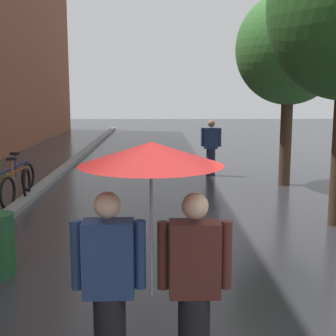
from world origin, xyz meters
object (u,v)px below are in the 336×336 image
street_tree_2 (289,50)px  parked_bicycle_6 (8,176)px  parked_bicycle_5 (4,183)px  couple_under_umbrella (151,228)px  pedestrian_walking_midground (211,147)px

street_tree_2 → parked_bicycle_6: bearing=-175.3°
street_tree_2 → parked_bicycle_5: size_ratio=4.33×
parked_bicycle_5 → couple_under_umbrella: size_ratio=0.56×
street_tree_2 → pedestrian_walking_midground: size_ratio=3.02×
parked_bicycle_5 → pedestrian_walking_midground: bearing=30.5°
street_tree_2 → parked_bicycle_6: street_tree_2 is taller
couple_under_umbrella → parked_bicycle_6: bearing=114.9°
couple_under_umbrella → pedestrian_walking_midground: couple_under_umbrella is taller
parked_bicycle_5 → couple_under_umbrella: (3.44, -6.89, 0.99)m
street_tree_2 → parked_bicycle_5: bearing=-167.1°
pedestrian_walking_midground → couple_under_umbrella: bearing=-99.2°
street_tree_2 → parked_bicycle_6: (-7.04, -0.58, -3.10)m
street_tree_2 → parked_bicycle_6: size_ratio=4.19×
parked_bicycle_5 → pedestrian_walking_midground: pedestrian_walking_midground is taller
street_tree_2 → pedestrian_walking_midground: 3.49m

